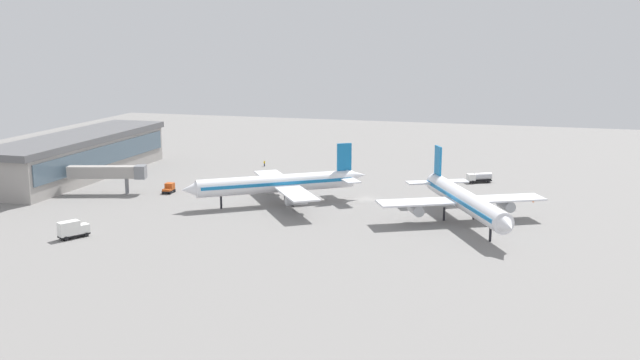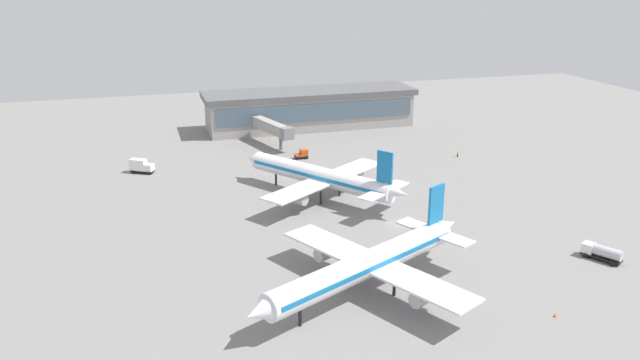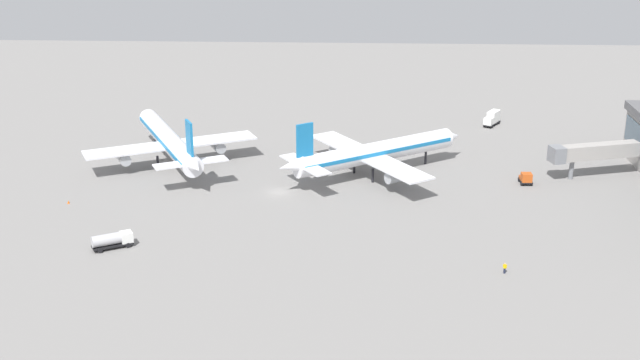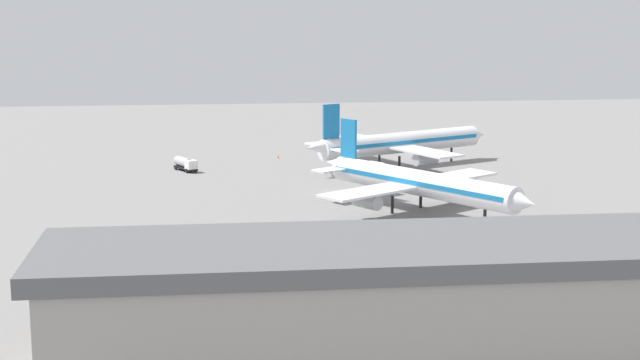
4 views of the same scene
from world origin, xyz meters
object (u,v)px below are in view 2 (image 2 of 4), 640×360
catering_truck (141,166)px  airplane_at_gate (368,264)px  airplane_taxiing (321,176)px  baggage_tug (302,154)px  safety_cone_near_gate (555,315)px  ground_crew_worker (458,154)px  fuel_truck (602,252)px

catering_truck → airplane_at_gate: bearing=-35.2°
airplane_taxiing → baggage_tug: size_ratio=11.24×
catering_truck → safety_cone_near_gate: 98.16m
airplane_at_gate → safety_cone_near_gate: bearing=122.4°
ground_crew_worker → airplane_taxiing: bearing=44.0°
airplane_at_gate → ground_crew_worker: (-47.15, -59.54, -3.92)m
safety_cone_near_gate → catering_truck: bearing=-57.4°
airplane_at_gate → baggage_tug: airplane_at_gate is taller
airplane_taxiing → baggage_tug: bearing=-41.7°
airplane_at_gate → airplane_taxiing: (-5.22, -40.85, -0.08)m
airplane_at_gate → fuel_truck: (-40.90, 0.63, -3.38)m
airplane_taxiing → ground_crew_worker: (-41.92, -18.69, -3.83)m
catering_truck → ground_crew_worker: bearing=24.1°
airplane_taxiing → safety_cone_near_gate: size_ratio=61.24×
airplane_taxiing → fuel_truck: (-35.68, 41.48, -3.30)m
baggage_tug → ground_crew_worker: (-38.30, 10.03, -0.31)m
airplane_at_gate → ground_crew_worker: size_ratio=24.00×
airplane_at_gate → catering_truck: 75.46m
airplane_taxiing → catering_truck: size_ratio=6.36×
fuel_truck → safety_cone_near_gate: (18.46, 13.07, -1.09)m
airplane_taxiing → catering_truck: 45.55m
fuel_truck → ground_crew_worker: fuel_truck is taller
baggage_tug → safety_cone_near_gate: size_ratio=5.45×
airplane_taxiing → ground_crew_worker: size_ratio=22.00×
airplane_at_gate → baggage_tug: size_ratio=12.26×
catering_truck → airplane_taxiing: bearing=-7.2°
airplane_at_gate → airplane_taxiing: 41.18m
fuel_truck → ground_crew_worker: (-6.25, -60.17, -0.54)m
airplane_at_gate → baggage_tug: bearing=-123.5°
airplane_at_gate → fuel_truck: airplane_at_gate is taller
airplane_taxiing → fuel_truck: airplane_taxiing is taller
airplane_taxiing → ground_crew_worker: bearing=-100.4°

